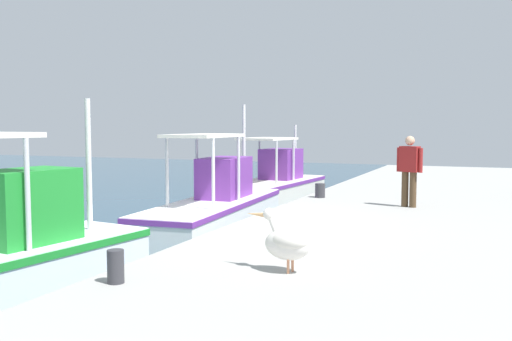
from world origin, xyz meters
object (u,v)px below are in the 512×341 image
(fisherman_standing, at_px, (409,168))
(mooring_bollard_second, at_px, (116,266))
(fishing_boat_fourth, at_px, (275,183))
(pelican, at_px, (287,242))
(fishing_boat_third, at_px, (215,205))
(mooring_bollard_third, at_px, (320,190))

(fisherman_standing, bearing_deg, mooring_bollard_second, 163.18)
(fishing_boat_fourth, xyz_separation_m, pelican, (-12.67, -4.94, 0.60))
(pelican, xyz_separation_m, mooring_bollard_second, (-1.28, 1.75, -0.20))
(fishing_boat_third, xyz_separation_m, pelican, (-6.41, -4.26, 0.58))
(fishing_boat_third, xyz_separation_m, fishing_boat_fourth, (6.27, 0.69, -0.02))
(mooring_bollard_third, bearing_deg, pelican, -167.07)
(fisherman_standing, xyz_separation_m, mooring_bollard_second, (-7.98, 2.41, -0.72))
(fishing_boat_fourth, bearing_deg, fisherman_standing, -136.79)
(mooring_bollard_second, xyz_separation_m, mooring_bollard_third, (8.89, 0.00, -0.02))
(fishing_boat_third, distance_m, fishing_boat_fourth, 6.30)
(pelican, height_order, mooring_bollard_second, pelican)
(mooring_bollard_third, bearing_deg, fishing_boat_fourth, 32.24)
(fishing_boat_fourth, height_order, mooring_bollard_second, fishing_boat_fourth)
(fishing_boat_fourth, distance_m, mooring_bollard_third, 6.00)
(pelican, bearing_deg, mooring_bollard_second, 126.19)
(pelican, height_order, fisherman_standing, fisherman_standing)
(pelican, relative_size, fisherman_standing, 0.58)
(fishing_boat_third, height_order, fishing_boat_fourth, fishing_boat_third)
(fishing_boat_third, relative_size, pelican, 6.71)
(mooring_bollard_second, bearing_deg, mooring_bollard_third, 0.00)
(fishing_boat_third, bearing_deg, fishing_boat_fourth, 6.24)
(pelican, xyz_separation_m, mooring_bollard_third, (7.61, 1.75, -0.21))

